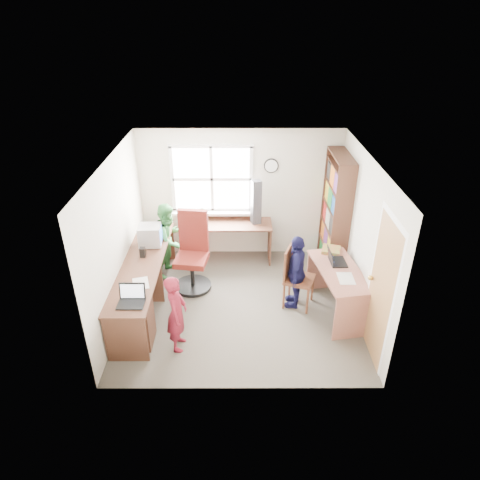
{
  "coord_description": "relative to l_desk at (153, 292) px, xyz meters",
  "views": [
    {
      "loc": [
        -0.01,
        -5.5,
        4.21
      ],
      "look_at": [
        0.0,
        0.25,
        1.05
      ],
      "focal_mm": 32.0,
      "sensor_mm": 36.0,
      "label": 1
    }
  ],
  "objects": [
    {
      "name": "game_box",
      "position": [
        2.76,
        0.69,
        0.33
      ],
      "size": [
        0.35,
        0.35,
        0.06
      ],
      "rotation": [
        0.0,
        0.0,
        -0.29
      ],
      "color": "red",
      "rests_on": "right_desk"
    },
    {
      "name": "potted_plant",
      "position": [
        0.58,
        1.7,
        0.46
      ],
      "size": [
        0.19,
        0.15,
        0.33
      ],
      "primitive_type": "imported",
      "rotation": [
        0.0,
        0.0,
        -0.05
      ],
      "color": "#317C3D",
      "rests_on": "l_desk"
    },
    {
      "name": "laptop_right",
      "position": [
        2.76,
        0.35,
        0.35
      ],
      "size": [
        0.29,
        0.34,
        0.23
      ],
      "rotation": [
        0.0,
        0.0,
        1.61
      ],
      "color": "black",
      "rests_on": "right_desk"
    },
    {
      "name": "crt_monitor",
      "position": [
        -0.16,
        0.91,
        0.47
      ],
      "size": [
        0.37,
        0.34,
        0.35
      ],
      "rotation": [
        0.0,
        0.0,
        0.05
      ],
      "color": "#A9A8AD",
      "rests_on": "l_desk"
    },
    {
      "name": "person_green",
      "position": [
        0.08,
        1.28,
        0.2
      ],
      "size": [
        0.7,
        0.78,
        1.32
      ],
      "primitive_type": "imported",
      "rotation": [
        0.0,
        0.0,
        1.2
      ],
      "color": "#327D39",
      "rests_on": "ground"
    },
    {
      "name": "swivel_chair",
      "position": [
        0.52,
        0.86,
        0.12
      ],
      "size": [
        0.7,
        0.7,
        1.33
      ],
      "rotation": [
        0.0,
        0.0,
        -0.13
      ],
      "color": "black",
      "rests_on": "ground"
    },
    {
      "name": "person_navy",
      "position": [
        2.17,
        0.32,
        0.16
      ],
      "size": [
        0.44,
        0.77,
        1.23
      ],
      "primitive_type": "imported",
      "rotation": [
        0.0,
        0.0,
        -1.78
      ],
      "color": "#14133D",
      "rests_on": "ground"
    },
    {
      "name": "room",
      "position": [
        1.32,
        0.38,
        0.76
      ],
      "size": [
        3.64,
        3.44,
        2.44
      ],
      "color": "#423C33",
      "rests_on": "ground"
    },
    {
      "name": "speaker_b",
      "position": [
        -0.13,
        1.16,
        0.39
      ],
      "size": [
        0.11,
        0.11,
        0.19
      ],
      "rotation": [
        0.0,
        0.0,
        0.17
      ],
      "color": "black",
      "rests_on": "l_desk"
    },
    {
      "name": "bookshelf",
      "position": [
        2.96,
        1.47,
        0.55
      ],
      "size": [
        0.3,
        1.02,
        2.1
      ],
      "color": "#4D2C1E",
      "rests_on": "ground"
    },
    {
      "name": "paper_a",
      "position": [
        -0.1,
        -0.2,
        0.3
      ],
      "size": [
        0.29,
        0.36,
        0.0
      ],
      "rotation": [
        0.0,
        0.0,
        0.28
      ],
      "color": "beige",
      "rests_on": "l_desk"
    },
    {
      "name": "right_desk",
      "position": [
        2.79,
        0.14,
        0.09
      ],
      "size": [
        0.81,
        1.39,
        0.76
      ],
      "rotation": [
        0.0,
        0.0,
        0.16
      ],
      "color": "#9B5E4D",
      "rests_on": "ground"
    },
    {
      "name": "laptop_left",
      "position": [
        -0.13,
        -0.63,
        0.35
      ],
      "size": [
        0.35,
        0.29,
        0.24
      ],
      "rotation": [
        0.0,
        0.0,
        -0.0
      ],
      "color": "black",
      "rests_on": "l_desk"
    },
    {
      "name": "cd_tower",
      "position": [
        1.59,
        1.73,
        0.7
      ],
      "size": [
        0.2,
        0.19,
        0.81
      ],
      "rotation": [
        0.0,
        0.0,
        0.32
      ],
      "color": "black",
      "rests_on": "l_desk"
    },
    {
      "name": "l_desk",
      "position": [
        0.0,
        0.0,
        0.0
      ],
      "size": [
        2.38,
        2.95,
        0.75
      ],
      "color": "#4D2C1E",
      "rests_on": "ground"
    },
    {
      "name": "speaker_a",
      "position": [
        -0.21,
        0.54,
        0.38
      ],
      "size": [
        0.08,
        0.08,
        0.16
      ],
      "rotation": [
        0.0,
        0.0,
        -0.03
      ],
      "color": "black",
      "rests_on": "l_desk"
    },
    {
      "name": "person_red",
      "position": [
        0.45,
        -0.65,
        0.12
      ],
      "size": [
        0.29,
        0.43,
        1.15
      ],
      "primitive_type": "imported",
      "rotation": [
        0.0,
        0.0,
        1.53
      ],
      "color": "maroon",
      "rests_on": "ground"
    },
    {
      "name": "paper_b",
      "position": [
        2.83,
        -0.09,
        0.3
      ],
      "size": [
        0.23,
        0.32,
        0.0
      ],
      "rotation": [
        0.0,
        0.0,
        -0.01
      ],
      "color": "beige",
      "rests_on": "right_desk"
    },
    {
      "name": "wooden_chair",
      "position": [
        2.16,
        0.33,
        0.09
      ],
      "size": [
        0.56,
        0.56,
        1.01
      ],
      "rotation": [
        0.0,
        0.0,
        -0.36
      ],
      "color": "brown",
      "rests_on": "ground"
    }
  ]
}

